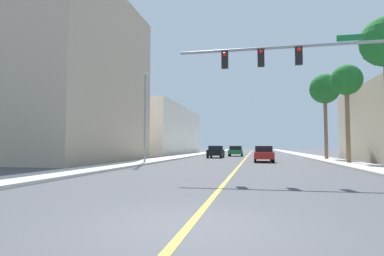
{
  "coord_description": "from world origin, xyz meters",
  "views": [
    {
      "loc": [
        1.21,
        -5.56,
        1.45
      ],
      "look_at": [
        -2.98,
        14.97,
        2.66
      ],
      "focal_mm": 29.23,
      "sensor_mm": 36.0,
      "label": 1
    }
  ],
  "objects": [
    {
      "name": "traffic_signal_mast",
      "position": [
        4.09,
        9.44,
        4.94
      ],
      "size": [
        9.91,
        0.36,
        6.5
      ],
      "color": "gray",
      "rests_on": "sidewalk_right"
    },
    {
      "name": "palm_far",
      "position": [
        8.41,
        29.09,
        7.37
      ],
      "size": [
        3.13,
        3.13,
        8.9
      ],
      "color": "brown",
      "rests_on": "sidewalk_right"
    },
    {
      "name": "street_lamp",
      "position": [
        -7.49,
        18.16,
        4.21
      ],
      "size": [
        0.56,
        0.28,
        7.27
      ],
      "color": "gray",
      "rests_on": "sidewalk_left"
    },
    {
      "name": "sidewalk_right",
      "position": [
        8.33,
        42.0,
        0.07
      ],
      "size": [
        2.67,
        168.0,
        0.15
      ],
      "primitive_type": "cube",
      "color": "#B2ADA3",
      "rests_on": "ground"
    },
    {
      "name": "sidewalk_left",
      "position": [
        -8.33,
        42.0,
        0.07
      ],
      "size": [
        2.67,
        168.0,
        0.15
      ],
      "primitive_type": "cube",
      "color": "beige",
      "rests_on": "ground"
    },
    {
      "name": "car_green",
      "position": [
        -1.61,
        39.86,
        0.76
      ],
      "size": [
        2.04,
        4.15,
        1.47
      ],
      "rotation": [
        0.0,
        0.0,
        0.02
      ],
      "color": "#196638",
      "rests_on": "ground"
    },
    {
      "name": "lane_marking_center",
      "position": [
        0.0,
        42.0,
        0.0
      ],
      "size": [
        0.16,
        144.0,
        0.01
      ],
      "primitive_type": "cube",
      "color": "yellow",
      "rests_on": "ground"
    },
    {
      "name": "ground",
      "position": [
        0.0,
        42.0,
        0.0
      ],
      "size": [
        192.0,
        192.0,
        0.0
      ],
      "primitive_type": "plane",
      "color": "#47474C"
    },
    {
      "name": "car_red",
      "position": [
        1.91,
        23.95,
        0.74
      ],
      "size": [
        1.74,
        4.38,
        1.46
      ],
      "rotation": [
        0.0,
        0.0,
        0.0
      ],
      "color": "red",
      "rests_on": "ground"
    },
    {
      "name": "building_left_far",
      "position": [
        -17.04,
        49.03,
        4.18
      ],
      "size": [
        11.95,
        27.65,
        8.37
      ],
      "primitive_type": "cube",
      "color": "silver",
      "rests_on": "ground"
    },
    {
      "name": "building_left_near",
      "position": [
        -19.26,
        21.26,
        7.94
      ],
      "size": [
        16.39,
        16.67,
        15.88
      ],
      "primitive_type": "cube",
      "color": "tan",
      "rests_on": "ground"
    },
    {
      "name": "car_black",
      "position": [
        -3.64,
        32.88,
        0.77
      ],
      "size": [
        1.82,
        3.82,
        1.48
      ],
      "rotation": [
        0.0,
        0.0,
        -0.01
      ],
      "color": "black",
      "rests_on": "ground"
    },
    {
      "name": "palm_mid",
      "position": [
        8.43,
        21.28,
        6.61
      ],
      "size": [
        2.45,
        2.45,
        7.85
      ],
      "color": "brown",
      "rests_on": "sidewalk_right"
    }
  ]
}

